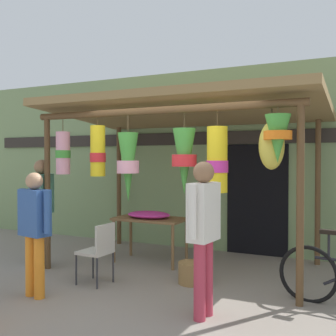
# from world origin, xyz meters

# --- Properties ---
(ground_plane) EXTENTS (30.00, 30.00, 0.00)m
(ground_plane) POSITION_xyz_m (0.00, 0.00, 0.00)
(ground_plane) COLOR gray
(shop_facade) EXTENTS (12.36, 0.29, 3.43)m
(shop_facade) POSITION_xyz_m (0.00, 2.56, 1.72)
(shop_facade) COLOR #7A9360
(shop_facade) RESTS_ON ground_plane
(market_stall_canopy) EXTENTS (4.33, 2.59, 2.67)m
(market_stall_canopy) POSITION_xyz_m (-0.13, 0.89, 2.28)
(market_stall_canopy) COLOR brown
(market_stall_canopy) RESTS_ON ground_plane
(display_table) EXTENTS (1.19, 0.65, 0.75)m
(display_table) POSITION_xyz_m (-0.84, 1.13, 0.66)
(display_table) COLOR brown
(display_table) RESTS_ON ground_plane
(flower_heap_on_table) EXTENTS (0.75, 0.52, 0.11)m
(flower_heap_on_table) POSITION_xyz_m (-0.84, 1.09, 0.80)
(flower_heap_on_table) COLOR #D13399
(flower_heap_on_table) RESTS_ON display_table
(folding_chair) EXTENTS (0.42, 0.42, 0.84)m
(folding_chair) POSITION_xyz_m (-0.91, -0.24, 0.50)
(folding_chair) COLOR beige
(folding_chair) RESTS_ON ground_plane
(wicker_basket_by_table) EXTENTS (0.39, 0.39, 0.30)m
(wicker_basket_by_table) POSITION_xyz_m (0.24, 0.34, 0.15)
(wicker_basket_by_table) COLOR olive
(wicker_basket_by_table) RESTS_ON ground_plane
(vendor_in_orange) EXTENTS (0.26, 0.59, 1.71)m
(vendor_in_orange) POSITION_xyz_m (0.81, -0.74, 1.01)
(vendor_in_orange) COLOR #B23347
(vendor_in_orange) RESTS_ON ground_plane
(shopper_by_bananas) EXTENTS (0.29, 0.59, 1.72)m
(shopper_by_bananas) POSITION_xyz_m (-2.31, 0.16, 1.02)
(shopper_by_bananas) COLOR #2D5193
(shopper_by_bananas) RESTS_ON ground_plane
(passerby_at_right) EXTENTS (0.58, 0.30, 1.56)m
(passerby_at_right) POSITION_xyz_m (-1.34, -1.02, 0.92)
(passerby_at_right) COLOR orange
(passerby_at_right) RESTS_ON ground_plane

